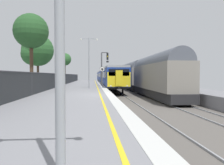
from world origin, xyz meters
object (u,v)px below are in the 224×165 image
(speed_limit_sign, at_px, (102,74))
(background_tree_right, at_px, (31,32))
(signal_gantry, at_px, (104,65))
(platform_lamp_mid, at_px, (89,59))
(commuter_train_at_platform, at_px, (105,76))
(background_tree_left, at_px, (65,60))
(background_tree_centre, at_px, (36,51))
(freight_train_adjacent_track, at_px, (126,75))

(speed_limit_sign, xyz_separation_m, background_tree_right, (-7.67, -3.10, 4.44))
(signal_gantry, relative_size, platform_lamp_mid, 0.83)
(signal_gantry, height_order, platform_lamp_mid, platform_lamp_mid)
(platform_lamp_mid, bearing_deg, commuter_train_at_platform, 83.49)
(commuter_train_at_platform, relative_size, background_tree_left, 8.73)
(commuter_train_at_platform, distance_m, background_tree_left, 10.80)
(commuter_train_at_platform, height_order, platform_lamp_mid, platform_lamp_mid)
(commuter_train_at_platform, xyz_separation_m, background_tree_right, (-9.52, -31.44, 4.81))
(signal_gantry, xyz_separation_m, background_tree_right, (-8.05, -7.60, 3.06))
(background_tree_centre, height_order, background_tree_right, background_tree_right)
(background_tree_left, bearing_deg, platform_lamp_mid, -77.94)
(freight_train_adjacent_track, bearing_deg, background_tree_centre, -131.25)
(commuter_train_at_platform, relative_size, background_tree_centre, 8.80)
(commuter_train_at_platform, height_order, background_tree_centre, background_tree_centre)
(signal_gantry, bearing_deg, background_tree_left, 109.31)
(background_tree_centre, bearing_deg, background_tree_right, -80.72)
(background_tree_centre, bearing_deg, commuter_train_at_platform, 67.41)
(platform_lamp_mid, bearing_deg, signal_gantry, 72.62)
(freight_train_adjacent_track, height_order, background_tree_centre, background_tree_centre)
(background_tree_centre, bearing_deg, platform_lamp_mid, -34.51)
(commuter_train_at_platform, relative_size, speed_limit_sign, 24.04)
(commuter_train_at_platform, distance_m, freight_train_adjacent_track, 9.60)
(freight_train_adjacent_track, distance_m, signal_gantry, 16.14)
(freight_train_adjacent_track, distance_m, speed_limit_sign, 20.47)
(speed_limit_sign, bearing_deg, commuter_train_at_platform, 86.27)
(speed_limit_sign, distance_m, background_tree_right, 9.39)
(speed_limit_sign, height_order, background_tree_right, background_tree_right)
(background_tree_left, height_order, background_tree_right, background_tree_right)
(commuter_train_at_platform, bearing_deg, background_tree_right, -106.84)
(speed_limit_sign, relative_size, background_tree_centre, 0.37)
(commuter_train_at_platform, distance_m, platform_lamp_mid, 30.42)
(background_tree_left, bearing_deg, signal_gantry, -70.69)
(commuter_train_at_platform, distance_m, speed_limit_sign, 28.40)
(commuter_train_at_platform, relative_size, platform_lamp_mid, 10.60)
(signal_gantry, relative_size, background_tree_centre, 0.69)
(commuter_train_at_platform, xyz_separation_m, speed_limit_sign, (-1.85, -28.34, 0.37))
(background_tree_right, bearing_deg, speed_limit_sign, 22.01)
(background_tree_centre, bearing_deg, background_tree_left, 88.80)
(background_tree_right, bearing_deg, background_tree_centre, 99.28)
(signal_gantry, xyz_separation_m, speed_limit_sign, (-0.38, -4.50, -1.39))
(signal_gantry, distance_m, background_tree_centre, 9.32)
(signal_gantry, bearing_deg, commuter_train_at_platform, 86.48)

